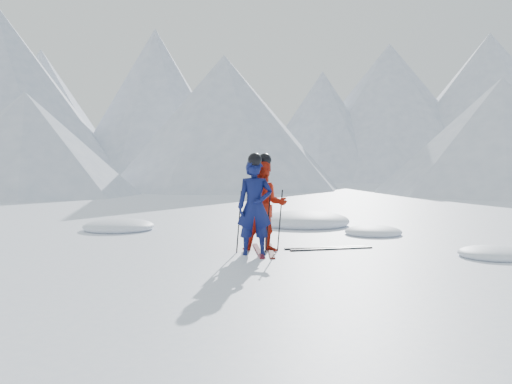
{
  "coord_description": "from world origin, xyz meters",
  "views": [
    {
      "loc": [
        -1.34,
        -10.74,
        1.69
      ],
      "look_at": [
        -1.5,
        0.5,
        1.1
      ],
      "focal_mm": 38.0,
      "sensor_mm": 36.0,
      "label": 1
    }
  ],
  "objects": [
    {
      "name": "pole_red_left",
      "position": [
        -1.62,
        -0.14,
        0.59
      ],
      "size": [
        0.12,
        0.09,
        1.18
      ],
      "primitive_type": "cylinder",
      "rotation": [
        0.06,
        0.08,
        0.0
      ],
      "color": "black",
      "rests_on": "ground"
    },
    {
      "name": "pole_blue_left",
      "position": [
        -1.8,
        -0.6,
        0.59
      ],
      "size": [
        0.12,
        0.08,
        1.18
      ],
      "primitive_type": "cylinder",
      "rotation": [
        0.05,
        0.08,
        0.0
      ],
      "color": "black",
      "rests_on": "ground"
    },
    {
      "name": "pole_red_right",
      "position": [
        -1.02,
        -0.24,
        0.59
      ],
      "size": [
        0.12,
        0.08,
        1.18
      ],
      "primitive_type": "cylinder",
      "rotation": [
        -0.05,
        0.08,
        0.0
      ],
      "color": "black",
      "rests_on": "ground"
    },
    {
      "name": "pole_blue_right",
      "position": [
        -1.25,
        -0.5,
        0.59
      ],
      "size": [
        0.12,
        0.07,
        1.18
      ],
      "primitive_type": "cylinder",
      "rotation": [
        -0.04,
        0.08,
        0.0
      ],
      "color": "black",
      "rests_on": "ground"
    },
    {
      "name": "ski_loose_b",
      "position": [
        0.0,
        -0.14,
        0.01
      ],
      "size": [
        1.67,
        0.52,
        0.03
      ],
      "primitive_type": "cube",
      "rotation": [
        0.0,
        0.0,
        1.83
      ],
      "color": "black",
      "rests_on": "ground"
    },
    {
      "name": "snow_lumps",
      "position": [
        -0.94,
        3.25,
        0.0
      ],
      "size": [
        9.36,
        6.88,
        0.54
      ],
      "color": "white",
      "rests_on": "ground"
    },
    {
      "name": "ski_worn_right",
      "position": [
        -1.2,
        -0.39,
        0.01
      ],
      "size": [
        0.14,
        1.7,
        0.03
      ],
      "primitive_type": "cube",
      "rotation": [
        0.0,
        0.0,
        0.03
      ],
      "color": "black",
      "rests_on": "ground"
    },
    {
      "name": "skier_red",
      "position": [
        -1.32,
        -0.39,
        0.89
      ],
      "size": [
        0.91,
        0.73,
        1.78
      ],
      "primitive_type": "imported",
      "rotation": [
        0.0,
        0.0,
        0.06
      ],
      "color": "red",
      "rests_on": "ground"
    },
    {
      "name": "mountain_range",
      "position": [
        5.71,
        35.31,
        6.72
      ],
      "size": [
        106.15,
        62.94,
        15.53
      ],
      "color": "#B2BCD1",
      "rests_on": "ground"
    },
    {
      "name": "ground",
      "position": [
        0.0,
        0.0,
        0.0
      ],
      "size": [
        160.0,
        160.0,
        0.0
      ],
      "primitive_type": "plane",
      "color": "white",
      "rests_on": "ground"
    },
    {
      "name": "ski_loose_a",
      "position": [
        -0.1,
        0.01,
        0.01
      ],
      "size": [
        1.68,
        0.46,
        0.03
      ],
      "primitive_type": "cube",
      "rotation": [
        0.0,
        0.0,
        1.79
      ],
      "color": "black",
      "rests_on": "ground"
    },
    {
      "name": "skier_blue",
      "position": [
        -1.5,
        -0.75,
        0.89
      ],
      "size": [
        0.66,
        0.45,
        1.78
      ],
      "primitive_type": "imported",
      "rotation": [
        0.0,
        0.0,
        0.04
      ],
      "color": "#0B1346",
      "rests_on": "ground"
    },
    {
      "name": "ski_worn_left",
      "position": [
        -1.44,
        -0.39,
        0.01
      ],
      "size": [
        0.26,
        1.7,
        0.03
      ],
      "primitive_type": "cube",
      "rotation": [
        0.0,
        0.0,
        0.1
      ],
      "color": "black",
      "rests_on": "ground"
    }
  ]
}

